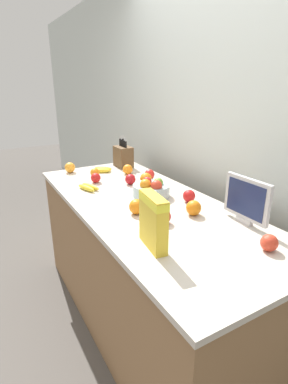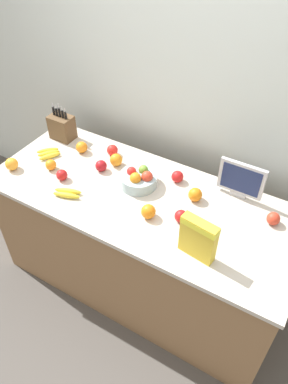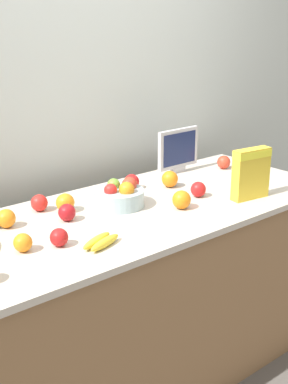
% 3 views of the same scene
% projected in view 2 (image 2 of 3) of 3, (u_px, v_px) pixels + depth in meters
% --- Properties ---
extents(ground_plane, '(14.00, 14.00, 0.00)m').
position_uv_depth(ground_plane, '(142.00, 280.00, 2.99)').
color(ground_plane, '#514C47').
extents(wall_back, '(9.00, 0.06, 2.60)m').
position_uv_depth(wall_back, '(190.00, 99.00, 2.52)').
color(wall_back, silver).
rests_on(wall_back, ground_plane).
extents(counter, '(2.03, 0.85, 0.92)m').
position_uv_depth(counter, '(142.00, 243.00, 2.68)').
color(counter, olive).
rests_on(counter, ground_plane).
extents(knife_block, '(0.17, 0.12, 0.29)m').
position_uv_depth(knife_block, '(62.00, 127.00, 2.79)').
color(knife_block, brown).
rests_on(knife_block, counter).
extents(small_monitor, '(0.29, 0.03, 0.25)m').
position_uv_depth(small_monitor, '(241.00, 180.00, 2.28)').
color(small_monitor, '#B7B7BC').
rests_on(small_monitor, counter).
extents(cereal_box, '(0.21, 0.09, 0.25)m').
position_uv_depth(cereal_box, '(198.00, 237.00, 1.94)').
color(cereal_box, gold).
rests_on(cereal_box, counter).
extents(fruit_bowl, '(0.25, 0.25, 0.13)m').
position_uv_depth(fruit_bowl, '(139.00, 179.00, 2.42)').
color(fruit_bowl, '#99B2B7').
rests_on(fruit_bowl, counter).
extents(banana_bunch_left, '(0.19, 0.13, 0.04)m').
position_uv_depth(banana_bunch_left, '(67.00, 193.00, 2.37)').
color(banana_bunch_left, yellow).
rests_on(banana_bunch_left, counter).
extents(banana_bunch_right, '(0.18, 0.19, 0.03)m').
position_uv_depth(banana_bunch_right, '(49.00, 153.00, 2.68)').
color(banana_bunch_right, yellow).
rests_on(banana_bunch_right, counter).
extents(apple_rightmost, '(0.08, 0.08, 0.08)m').
position_uv_depth(apple_rightmost, '(273.00, 219.00, 2.17)').
color(apple_rightmost, red).
rests_on(apple_rightmost, counter).
extents(apple_by_knife_block, '(0.08, 0.08, 0.08)m').
position_uv_depth(apple_by_knife_block, '(181.00, 216.00, 2.19)').
color(apple_by_knife_block, red).
rests_on(apple_by_knife_block, counter).
extents(apple_near_bananas, '(0.07, 0.07, 0.07)m').
position_uv_depth(apple_near_bananas, '(62.00, 175.00, 2.47)').
color(apple_near_bananas, red).
rests_on(apple_near_bananas, counter).
extents(apple_middle, '(0.08, 0.08, 0.08)m').
position_uv_depth(apple_middle, '(112.00, 150.00, 2.67)').
color(apple_middle, red).
rests_on(apple_middle, counter).
extents(apple_leftmost, '(0.08, 0.08, 0.08)m').
position_uv_depth(apple_leftmost, '(101.00, 166.00, 2.54)').
color(apple_leftmost, '#A31419').
rests_on(apple_leftmost, counter).
extents(apple_front, '(0.08, 0.08, 0.08)m').
position_uv_depth(apple_front, '(177.00, 177.00, 2.45)').
color(apple_front, red).
rests_on(apple_front, counter).
extents(orange_mid_left, '(0.07, 0.07, 0.07)m').
position_uv_depth(orange_mid_left, '(51.00, 165.00, 2.55)').
color(orange_mid_left, orange).
rests_on(orange_mid_left, counter).
extents(orange_front_left, '(0.09, 0.09, 0.09)m').
position_uv_depth(orange_front_left, '(195.00, 195.00, 2.32)').
color(orange_front_left, orange).
rests_on(orange_front_left, counter).
extents(orange_near_bowl, '(0.09, 0.09, 0.09)m').
position_uv_depth(orange_near_bowl, '(12.00, 164.00, 2.54)').
color(orange_near_bowl, orange).
rests_on(orange_near_bowl, counter).
extents(orange_front_center, '(0.08, 0.08, 0.08)m').
position_uv_depth(orange_front_center, '(82.00, 147.00, 2.69)').
color(orange_front_center, orange).
rests_on(orange_front_center, counter).
extents(orange_back_center, '(0.09, 0.09, 0.09)m').
position_uv_depth(orange_back_center, '(148.00, 211.00, 2.21)').
color(orange_back_center, orange).
rests_on(orange_back_center, counter).
extents(orange_mid_right, '(0.09, 0.09, 0.09)m').
position_uv_depth(orange_mid_right, '(116.00, 160.00, 2.58)').
color(orange_mid_right, orange).
rests_on(orange_mid_right, counter).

